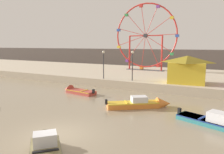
{
  "coord_description": "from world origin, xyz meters",
  "views": [
    {
      "loc": [
        9.17,
        -9.72,
        5.5
      ],
      "look_at": [
        -1.19,
        9.37,
        2.31
      ],
      "focal_mm": 35.4,
      "sensor_mm": 36.0,
      "label": 1
    }
  ],
  "objects_px": {
    "motorboat_olive_wood": "(45,146)",
    "promenade_lamp_near": "(104,60)",
    "motorboat_orange_hull": "(143,104)",
    "motorboat_faded_red": "(76,91)",
    "ferris_wheel_red_frame": "(145,37)",
    "promenade_lamp_far": "(132,61)",
    "carnival_booth_yellow_awning": "(187,69)"
  },
  "relations": [
    {
      "from": "motorboat_olive_wood",
      "to": "promenade_lamp_near",
      "type": "distance_m",
      "value": 18.8
    },
    {
      "from": "motorboat_orange_hull",
      "to": "motorboat_olive_wood",
      "type": "height_order",
      "value": "motorboat_olive_wood"
    },
    {
      "from": "motorboat_faded_red",
      "to": "ferris_wheel_red_frame",
      "type": "relative_size",
      "value": 0.4
    },
    {
      "from": "motorboat_faded_red",
      "to": "promenade_lamp_near",
      "type": "distance_m",
      "value": 6.11
    },
    {
      "from": "ferris_wheel_red_frame",
      "to": "promenade_lamp_near",
      "type": "relative_size",
      "value": 3.14
    },
    {
      "from": "promenade_lamp_near",
      "to": "motorboat_orange_hull",
      "type": "bearing_deg",
      "value": -40.54
    },
    {
      "from": "motorboat_orange_hull",
      "to": "promenade_lamp_far",
      "type": "height_order",
      "value": "promenade_lamp_far"
    },
    {
      "from": "carnival_booth_yellow_awning",
      "to": "ferris_wheel_red_frame",
      "type": "bearing_deg",
      "value": 125.71
    },
    {
      "from": "ferris_wheel_red_frame",
      "to": "motorboat_faded_red",
      "type": "bearing_deg",
      "value": -96.86
    },
    {
      "from": "motorboat_olive_wood",
      "to": "motorboat_orange_hull",
      "type": "bearing_deg",
      "value": -54.56
    },
    {
      "from": "motorboat_faded_red",
      "to": "ferris_wheel_red_frame",
      "type": "bearing_deg",
      "value": -89.57
    },
    {
      "from": "ferris_wheel_red_frame",
      "to": "promenade_lamp_far",
      "type": "bearing_deg",
      "value": -77.46
    },
    {
      "from": "carnival_booth_yellow_awning",
      "to": "promenade_lamp_far",
      "type": "height_order",
      "value": "promenade_lamp_far"
    },
    {
      "from": "promenade_lamp_far",
      "to": "promenade_lamp_near",
      "type": "bearing_deg",
      "value": -174.36
    },
    {
      "from": "motorboat_faded_red",
      "to": "promenade_lamp_near",
      "type": "relative_size",
      "value": 1.26
    },
    {
      "from": "carnival_booth_yellow_awning",
      "to": "promenade_lamp_far",
      "type": "relative_size",
      "value": 1.27
    },
    {
      "from": "promenade_lamp_far",
      "to": "motorboat_faded_red",
      "type": "bearing_deg",
      "value": -130.12
    },
    {
      "from": "motorboat_faded_red",
      "to": "motorboat_orange_hull",
      "type": "bearing_deg",
      "value": 175.43
    },
    {
      "from": "motorboat_orange_hull",
      "to": "ferris_wheel_red_frame",
      "type": "xyz_separation_m",
      "value": [
        -6.83,
        19.07,
        6.52
      ]
    },
    {
      "from": "ferris_wheel_red_frame",
      "to": "promenade_lamp_far",
      "type": "relative_size",
      "value": 3.11
    },
    {
      "from": "ferris_wheel_red_frame",
      "to": "motorboat_olive_wood",
      "type": "bearing_deg",
      "value": -79.61
    },
    {
      "from": "motorboat_orange_hull",
      "to": "promenade_lamp_far",
      "type": "xyz_separation_m",
      "value": [
        -4.23,
        7.4,
        3.14
      ]
    },
    {
      "from": "motorboat_orange_hull",
      "to": "promenade_lamp_far",
      "type": "relative_size",
      "value": 1.43
    },
    {
      "from": "motorboat_faded_red",
      "to": "motorboat_olive_wood",
      "type": "distance_m",
      "value": 14.23
    },
    {
      "from": "motorboat_orange_hull",
      "to": "motorboat_olive_wood",
      "type": "bearing_deg",
      "value": -134.44
    },
    {
      "from": "motorboat_orange_hull",
      "to": "carnival_booth_yellow_awning",
      "type": "distance_m",
      "value": 9.24
    },
    {
      "from": "promenade_lamp_near",
      "to": "promenade_lamp_far",
      "type": "xyz_separation_m",
      "value": [
        3.97,
        0.39,
        0.02
      ]
    },
    {
      "from": "carnival_booth_yellow_awning",
      "to": "promenade_lamp_near",
      "type": "distance_m",
      "value": 10.51
    },
    {
      "from": "motorboat_olive_wood",
      "to": "ferris_wheel_red_frame",
      "type": "xyz_separation_m",
      "value": [
        -5.38,
        29.33,
        6.48
      ]
    },
    {
      "from": "promenade_lamp_far",
      "to": "motorboat_orange_hull",
      "type": "bearing_deg",
      "value": -60.26
    },
    {
      "from": "ferris_wheel_red_frame",
      "to": "carnival_booth_yellow_awning",
      "type": "xyz_separation_m",
      "value": [
        8.98,
        -10.4,
        -4.15
      ]
    },
    {
      "from": "motorboat_olive_wood",
      "to": "promenade_lamp_far",
      "type": "bearing_deg",
      "value": -37.58
    }
  ]
}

